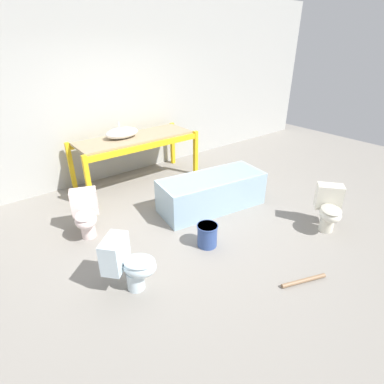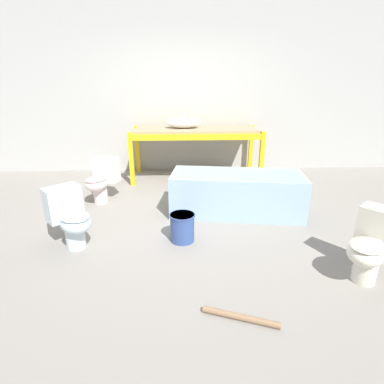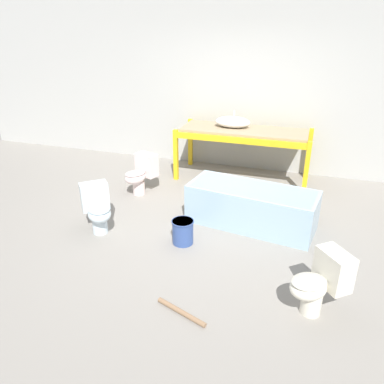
% 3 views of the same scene
% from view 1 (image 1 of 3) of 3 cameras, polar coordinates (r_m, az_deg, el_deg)
% --- Properties ---
extents(ground_plane, '(12.00, 12.00, 0.00)m').
position_cam_1_polar(ground_plane, '(4.30, -1.55, -6.27)').
color(ground_plane, gray).
extents(warehouse_wall_rear, '(10.80, 0.08, 3.20)m').
position_cam_1_polar(warehouse_wall_rear, '(5.65, -16.54, 18.27)').
color(warehouse_wall_rear, '#ADADA8').
rests_on(warehouse_wall_rear, ground_plane).
extents(shelving_rack, '(2.16, 0.84, 0.86)m').
position_cam_1_polar(shelving_rack, '(5.40, -10.72, 9.20)').
color(shelving_rack, yellow).
rests_on(shelving_rack, ground_plane).
extents(sink_basin, '(0.57, 0.34, 0.26)m').
position_cam_1_polar(sink_basin, '(5.31, -13.19, 10.91)').
color(sink_basin, white).
rests_on(sink_basin, shelving_rack).
extents(bathtub_main, '(1.70, 0.87, 0.52)m').
position_cam_1_polar(bathtub_main, '(4.61, 3.79, 0.39)').
color(bathtub_main, '#99B7CC').
rests_on(bathtub_main, ground_plane).
extents(toilet_near, '(0.47, 0.60, 0.60)m').
position_cam_1_polar(toilet_near, '(4.18, -19.63, -3.77)').
color(toilet_near, silver).
rests_on(toilet_near, ground_plane).
extents(toilet_far, '(0.58, 0.60, 0.60)m').
position_cam_1_polar(toilet_far, '(3.21, -12.07, -12.98)').
color(toilet_far, silver).
rests_on(toilet_far, ground_plane).
extents(toilet_extra, '(0.60, 0.57, 0.60)m').
position_cam_1_polar(toilet_extra, '(4.47, 24.66, -2.68)').
color(toilet_extra, silver).
rests_on(toilet_extra, ground_plane).
extents(bucket_white, '(0.27, 0.27, 0.30)m').
position_cam_1_polar(bucket_white, '(3.83, 2.92, -8.13)').
color(bucket_white, '#334C8C').
rests_on(bucket_white, ground_plane).
extents(loose_pipe, '(0.53, 0.23, 0.05)m').
position_cam_1_polar(loose_pipe, '(3.60, 20.51, -15.53)').
color(loose_pipe, '#8C6B4C').
rests_on(loose_pipe, ground_plane).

